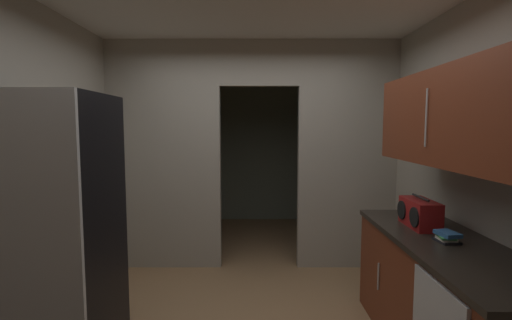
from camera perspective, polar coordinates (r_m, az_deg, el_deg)
kitchen_overhead_slab at (r=3.35m, az=-0.80°, el=22.86°), size 3.76×7.19×0.06m
kitchen_partition at (r=4.32m, az=-0.88°, el=1.62°), size 3.36×0.12×2.66m
adjoining_room_shell at (r=5.94m, az=-0.41°, el=1.89°), size 3.36×2.33×2.66m
refrigerator at (r=2.75m, az=-29.40°, el=-10.96°), size 0.75×0.73×1.88m
lower_cabinet_run at (r=3.03m, az=27.17°, el=-19.21°), size 0.66×1.91×0.89m
upper_cabinet_counterside at (r=2.77m, az=28.28°, el=5.80°), size 0.36×1.72×0.64m
boombox at (r=3.16m, az=23.98°, el=-7.55°), size 0.19×0.40×0.24m
book_stack at (r=2.85m, az=27.44°, el=-10.52°), size 0.14×0.18×0.07m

